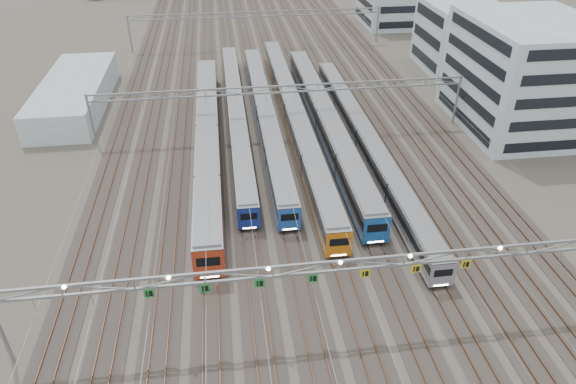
{
  "coord_description": "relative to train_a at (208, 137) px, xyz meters",
  "views": [
    {
      "loc": [
        -8.63,
        -31.82,
        35.75
      ],
      "look_at": [
        -1.97,
        17.72,
        3.5
      ],
      "focal_mm": 32.0,
      "sensor_mm": 36.0,
      "label": 1
    }
  ],
  "objects": [
    {
      "name": "depot_bldg_mid",
      "position": [
        50.43,
        29.73,
        4.05
      ],
      "size": [
        14.0,
        16.0,
        12.77
      ],
      "primitive_type": "cube",
      "color": "#9CB0BA",
      "rests_on": "ground"
    },
    {
      "name": "west_shed",
      "position": [
        -22.57,
        19.63,
        -0.02
      ],
      "size": [
        10.0,
        30.0,
        4.63
      ],
      "primitive_type": "cube",
      "color": "#9CB0BA",
      "rests_on": "ground"
    },
    {
      "name": "train_e",
      "position": [
        18.0,
        3.46,
        -0.1
      ],
      "size": [
        3.04,
        57.25,
        3.96
      ],
      "color": "black",
      "rests_on": "ground"
    },
    {
      "name": "train_d",
      "position": [
        13.5,
        6.68,
        -0.23
      ],
      "size": [
        2.84,
        66.97,
        3.7
      ],
      "color": "black",
      "rests_on": "ground"
    },
    {
      "name": "gantry_mid",
      "position": [
        11.25,
        4.29,
        4.05
      ],
      "size": [
        56.36,
        0.36,
        8.0
      ],
      "color": "gray",
      "rests_on": "ground"
    },
    {
      "name": "depot_bldg_south",
      "position": [
        48.88,
        2.67,
        5.94
      ],
      "size": [
        18.0,
        22.0,
        16.54
      ],
      "primitive_type": "cube",
      "color": "#9CB0BA",
      "rests_on": "ground"
    },
    {
      "name": "gantry_near",
      "position": [
        11.2,
        -35.83,
        4.75
      ],
      "size": [
        56.36,
        0.61,
        8.08
      ],
      "color": "gray",
      "rests_on": "ground"
    },
    {
      "name": "train_a",
      "position": [
        0.0,
        0.0,
        0.0
      ],
      "size": [
        3.19,
        56.93,
        4.16
      ],
      "color": "black",
      "rests_on": "ground"
    },
    {
      "name": "track_bed",
      "position": [
        11.25,
        64.29,
        -0.84
      ],
      "size": [
        54.0,
        260.0,
        5.42
      ],
      "color": "#2D2823",
      "rests_on": "ground"
    },
    {
      "name": "ground",
      "position": [
        11.25,
        -35.71,
        -2.33
      ],
      "size": [
        400.0,
        400.0,
        0.0
      ],
      "primitive_type": "plane",
      "color": "#47423A",
      "rests_on": "ground"
    },
    {
      "name": "train_b",
      "position": [
        4.5,
        8.93,
        -0.41
      ],
      "size": [
        2.58,
        59.22,
        3.35
      ],
      "color": "black",
      "rests_on": "ground"
    },
    {
      "name": "gantry_far",
      "position": [
        11.25,
        49.29,
        4.05
      ],
      "size": [
        56.36,
        0.36,
        8.0
      ],
      "color": "gray",
      "rests_on": "ground"
    },
    {
      "name": "train_f",
      "position": [
        22.5,
        -3.09,
        -0.4
      ],
      "size": [
        2.58,
        58.96,
        3.36
      ],
      "color": "black",
      "rests_on": "ground"
    },
    {
      "name": "train_c",
      "position": [
        9.0,
        7.22,
        -0.33
      ],
      "size": [
        2.69,
        57.53,
        3.51
      ],
      "color": "black",
      "rests_on": "ground"
    }
  ]
}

